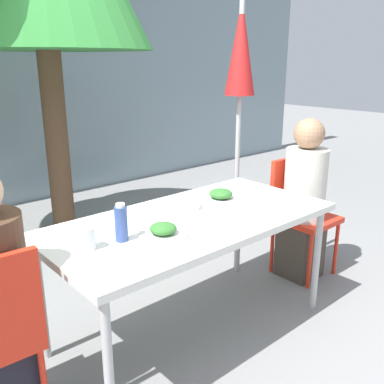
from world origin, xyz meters
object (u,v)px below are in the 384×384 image
Objects in this scene: person_right at (304,203)px; drinking_cup at (87,239)px; closed_umbrella at (240,72)px; salad_bowl at (186,204)px; bottle at (121,223)px; chair_right at (298,206)px.

drinking_cup is at bearing 0.01° from person_right.
closed_umbrella is 11.98× the size of salad_bowl.
closed_umbrella is at bearing 30.86° from salad_bowl.
person_right reaches higher than bottle.
salad_bowl is at bearing -3.68° from chair_right.
closed_umbrella is at bearing -105.93° from person_right.
person_right is at bearing -106.57° from closed_umbrella.
closed_umbrella is at bearing -104.21° from chair_right.
drinking_cup is at bearing -169.16° from salad_bowl.
drinking_cup is (-1.78, -0.06, 0.26)m from chair_right.
bottle is 0.18m from drinking_cup.
drinking_cup is at bearing 2.58° from chair_right.
person_right is 11.26× the size of drinking_cup.
person_right is 1.57m from bottle.
chair_right is 0.42× the size of closed_umbrella.
drinking_cup is (-2.00, -0.90, -0.70)m from closed_umbrella.
chair_right is at bearing -104.84° from closed_umbrella.
closed_umbrella is 10.83× the size of bottle.
salad_bowl is at bearing -8.37° from person_right.
closed_umbrella reaches higher than person_right.
person_right is 0.58× the size of closed_umbrella.
closed_umbrella reaches higher than chair_right.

